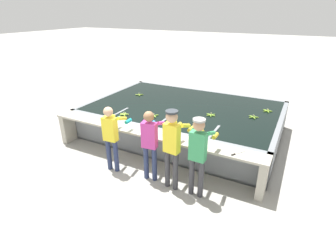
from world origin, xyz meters
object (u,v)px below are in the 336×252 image
object	(u,v)px
banana_bunch_floating_4	(170,124)
worker_0	(111,133)
worker_3	(198,150)
knife_0	(236,154)
worker_2	(173,142)
banana_bunch_floating_0	(154,116)
banana_bunch_floating_3	(267,111)
worker_1	(150,140)
banana_bunch_floating_1	(253,117)
banana_bunch_floating_5	(124,114)
banana_bunch_floating_2	(139,95)
banana_bunch_floating_6	(211,115)

from	to	relation	value
banana_bunch_floating_4	worker_0	bearing A→B (deg)	-125.17
worker_3	knife_0	xyz separation A→B (m)	(0.62, 0.48, -0.16)
worker_2	worker_3	distance (m)	0.55
banana_bunch_floating_0	banana_bunch_floating_3	world-z (taller)	same
worker_1	banana_bunch_floating_0	bearing A→B (deg)	117.53
banana_bunch_floating_0	worker_3	bearing A→B (deg)	-38.60
worker_2	worker_3	size ratio (longest dim) A/B	1.04
banana_bunch_floating_1	banana_bunch_floating_3	size ratio (longest dim) A/B	1.01
banana_bunch_floating_0	worker_0	bearing A→B (deg)	-98.66
knife_0	worker_2	bearing A→B (deg)	-157.35
worker_0	banana_bunch_floating_3	xyz separation A→B (m)	(2.87, 3.29, -0.06)
worker_3	banana_bunch_floating_4	xyz separation A→B (m)	(-1.21, 1.19, -0.15)
worker_1	banana_bunch_floating_3	bearing A→B (deg)	59.17
banana_bunch_floating_3	banana_bunch_floating_5	size ratio (longest dim) A/B	1.00
banana_bunch_floating_5	banana_bunch_floating_4	bearing A→B (deg)	0.35
banana_bunch_floating_2	banana_bunch_floating_4	xyz separation A→B (m)	(2.03, -1.69, -0.00)
banana_bunch_floating_3	banana_bunch_floating_4	distance (m)	2.89
banana_bunch_floating_2	worker_3	bearing A→B (deg)	-41.69
banana_bunch_floating_0	banana_bunch_floating_4	size ratio (longest dim) A/B	0.89
worker_0	knife_0	xyz separation A→B (m)	(2.69, 0.51, -0.07)
banana_bunch_floating_6	banana_bunch_floating_2	bearing A→B (deg)	166.62
banana_bunch_floating_0	banana_bunch_floating_3	distance (m)	3.19
worker_1	knife_0	world-z (taller)	worker_1
banana_bunch_floating_6	banana_bunch_floating_0	bearing A→B (deg)	-150.32
worker_3	banana_bunch_floating_5	bearing A→B (deg)	155.75
worker_1	banana_bunch_floating_6	size ratio (longest dim) A/B	5.75
worker_2	banana_bunch_floating_5	bearing A→B (deg)	150.20
worker_2	banana_bunch_floating_4	bearing A→B (deg)	118.98
banana_bunch_floating_2	knife_0	world-z (taller)	banana_bunch_floating_2
worker_1	worker_3	xyz separation A→B (m)	(1.11, -0.06, 0.06)
knife_0	banana_bunch_floating_1	bearing A→B (deg)	91.95
banana_bunch_floating_5	worker_2	bearing A→B (deg)	-29.80
banana_bunch_floating_0	banana_bunch_floating_1	size ratio (longest dim) A/B	0.89
banana_bunch_floating_6	banana_bunch_floating_3	bearing A→B (deg)	38.11
worker_0	worker_2	bearing A→B (deg)	0.93
worker_2	banana_bunch_floating_1	world-z (taller)	worker_2
worker_0	banana_bunch_floating_1	world-z (taller)	worker_0
banana_bunch_floating_4	worker_2	bearing A→B (deg)	-61.02
worker_3	banana_bunch_floating_3	size ratio (longest dim) A/B	6.13
banana_bunch_floating_4	banana_bunch_floating_6	xyz separation A→B (m)	(0.71, 1.04, -0.00)
worker_2	banana_bunch_floating_0	xyz separation A→B (m)	(-1.29, 1.48, -0.20)
worker_1	banana_bunch_floating_1	world-z (taller)	worker_1
worker_0	banana_bunch_floating_2	world-z (taller)	worker_0
worker_1	knife_0	size ratio (longest dim) A/B	5.16
worker_0	banana_bunch_floating_5	xyz separation A→B (m)	(-0.55, 1.21, -0.06)
banana_bunch_floating_3	knife_0	world-z (taller)	banana_bunch_floating_3
banana_bunch_floating_2	banana_bunch_floating_0	bearing A→B (deg)	-45.37
banana_bunch_floating_3	banana_bunch_floating_1	bearing A→B (deg)	-111.70
worker_1	worker_2	bearing A→B (deg)	-6.56
knife_0	worker_3	bearing A→B (deg)	-142.15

